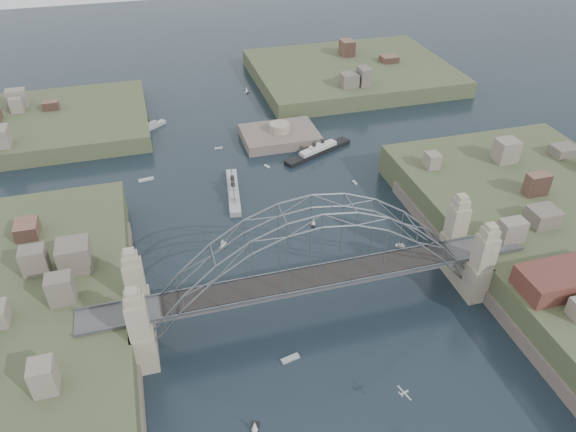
{
  "coord_description": "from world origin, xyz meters",
  "views": [
    {
      "loc": [
        -24.86,
        -70.79,
        75.15
      ],
      "look_at": [
        0.0,
        18.0,
        10.0
      ],
      "focal_mm": 33.97,
      "sensor_mm": 36.0,
      "label": 1
    }
  ],
  "objects_px": {
    "bridge": "(315,261)",
    "ocean_liner": "(318,151)",
    "naval_cruiser_far": "(147,128)",
    "fort_island": "(280,141)",
    "naval_cruiser_near": "(233,191)",
    "wharf_shed": "(573,277)"
  },
  "relations": [
    {
      "from": "bridge",
      "to": "ocean_liner",
      "type": "relative_size",
      "value": 3.81
    },
    {
      "from": "wharf_shed",
      "to": "naval_cruiser_near",
      "type": "distance_m",
      "value": 78.18
    },
    {
      "from": "fort_island",
      "to": "bridge",
      "type": "bearing_deg",
      "value": -99.73
    },
    {
      "from": "fort_island",
      "to": "ocean_liner",
      "type": "distance_m",
      "value": 13.85
    },
    {
      "from": "ocean_liner",
      "to": "wharf_shed",
      "type": "bearing_deg",
      "value": -72.06
    },
    {
      "from": "bridge",
      "to": "ocean_liner",
      "type": "bearing_deg",
      "value": 70.97
    },
    {
      "from": "bridge",
      "to": "fort_island",
      "type": "distance_m",
      "value": 72.14
    },
    {
      "from": "fort_island",
      "to": "naval_cruiser_far",
      "type": "bearing_deg",
      "value": 155.25
    },
    {
      "from": "fort_island",
      "to": "naval_cruiser_far",
      "type": "relative_size",
      "value": 1.81
    },
    {
      "from": "naval_cruiser_near",
      "to": "ocean_liner",
      "type": "distance_m",
      "value": 30.85
    },
    {
      "from": "wharf_shed",
      "to": "ocean_liner",
      "type": "distance_m",
      "value": 77.3
    },
    {
      "from": "bridge",
      "to": "naval_cruiser_far",
      "type": "relative_size",
      "value": 6.92
    },
    {
      "from": "bridge",
      "to": "fort_island",
      "type": "height_order",
      "value": "bridge"
    },
    {
      "from": "bridge",
      "to": "ocean_liner",
      "type": "height_order",
      "value": "bridge"
    },
    {
      "from": "wharf_shed",
      "to": "ocean_liner",
      "type": "height_order",
      "value": "wharf_shed"
    },
    {
      "from": "ocean_liner",
      "to": "fort_island",
      "type": "bearing_deg",
      "value": 127.31
    },
    {
      "from": "naval_cruiser_near",
      "to": "ocean_liner",
      "type": "xyz_separation_m",
      "value": [
        27.28,
        14.4,
        -0.09
      ]
    },
    {
      "from": "wharf_shed",
      "to": "naval_cruiser_far",
      "type": "xyz_separation_m",
      "value": [
        -69.56,
        101.32,
        -9.27
      ]
    },
    {
      "from": "naval_cruiser_near",
      "to": "ocean_liner",
      "type": "height_order",
      "value": "naval_cruiser_near"
    },
    {
      "from": "wharf_shed",
      "to": "fort_island",
      "type": "bearing_deg",
      "value": 110.85
    },
    {
      "from": "naval_cruiser_far",
      "to": "ocean_liner",
      "type": "relative_size",
      "value": 0.55
    },
    {
      "from": "naval_cruiser_far",
      "to": "wharf_shed",
      "type": "bearing_deg",
      "value": -55.53
    }
  ]
}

